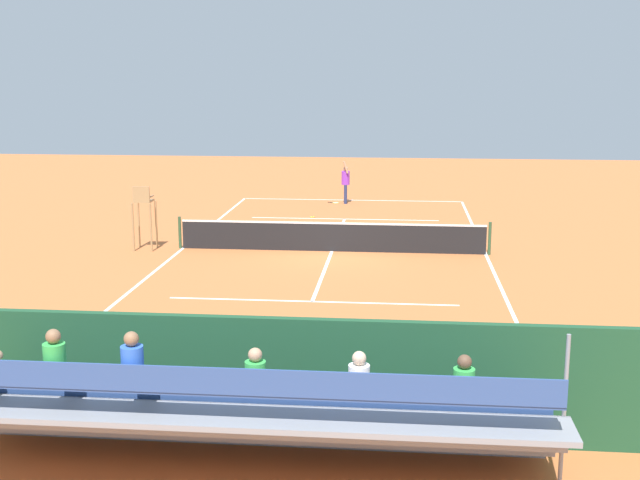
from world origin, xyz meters
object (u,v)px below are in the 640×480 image
(bleacher_stand, at_px, (236,414))
(tennis_ball_far, at_px, (311,217))
(courtside_bench, at_px, (418,391))
(umpire_chair, at_px, (144,211))
(tennis_racket, at_px, (335,203))
(tennis_ball_near, at_px, (314,217))
(tennis_net, at_px, (332,236))
(tennis_player, at_px, (346,181))
(equipment_bag, at_px, (326,412))

(bleacher_stand, height_order, tennis_ball_far, bleacher_stand)
(bleacher_stand, height_order, courtside_bench, bleacher_stand)
(umpire_chair, bearing_deg, courtside_bench, 124.12)
(tennis_racket, relative_size, tennis_ball_near, 8.78)
(tennis_net, xyz_separation_m, tennis_ball_far, (1.35, -6.17, -0.47))
(tennis_net, relative_size, bleacher_stand, 1.14)
(tennis_net, bearing_deg, tennis_racket, -86.05)
(tennis_net, height_order, courtside_bench, tennis_net)
(tennis_player, relative_size, tennis_ball_far, 29.18)
(tennis_ball_near, distance_m, tennis_ball_far, 0.12)
(umpire_chair, height_order, courtside_bench, umpire_chair)
(tennis_net, height_order, equipment_bag, tennis_net)
(tennis_player, xyz_separation_m, tennis_racket, (0.46, -0.02, -1.00))
(courtside_bench, bearing_deg, tennis_ball_far, -78.62)
(tennis_net, xyz_separation_m, tennis_player, (0.23, -10.03, 0.51))
(equipment_bag, distance_m, tennis_ball_near, 19.78)
(umpire_chair, bearing_deg, bleacher_stand, 112.06)
(courtside_bench, height_order, tennis_ball_near, courtside_bench)
(tennis_racket, bearing_deg, tennis_ball_far, 80.34)
(tennis_player, relative_size, tennis_ball_near, 29.18)
(tennis_net, relative_size, tennis_ball_near, 156.06)
(courtside_bench, height_order, tennis_ball_far, courtside_bench)
(bleacher_stand, xyz_separation_m, tennis_ball_far, (1.25, -21.56, -0.92))
(bleacher_stand, xyz_separation_m, tennis_player, (0.13, -25.42, 0.06))
(tennis_net, height_order, tennis_ball_near, tennis_net)
(equipment_bag, relative_size, tennis_ball_near, 13.64)
(courtside_bench, distance_m, tennis_ball_far, 19.84)
(tennis_player, bearing_deg, tennis_ball_near, 74.80)
(tennis_net, height_order, bleacher_stand, bleacher_stand)
(tennis_player, distance_m, tennis_ball_near, 4.05)
(equipment_bag, height_order, tennis_racket, equipment_bag)
(courtside_bench, xyz_separation_m, tennis_racket, (3.25, -23.32, -0.54))
(equipment_bag, relative_size, tennis_ball_far, 13.64)
(equipment_bag, relative_size, tennis_racket, 1.55)
(tennis_player, bearing_deg, umpire_chair, 60.11)
(courtside_bench, bearing_deg, tennis_net, -79.09)
(bleacher_stand, bearing_deg, tennis_ball_far, -86.68)
(bleacher_stand, relative_size, tennis_ball_near, 137.27)
(tennis_net, bearing_deg, umpire_chair, 3.19)
(umpire_chair, xyz_separation_m, tennis_ball_near, (-4.94, -6.59, -1.28))
(courtside_bench, relative_size, tennis_ball_near, 27.27)
(tennis_net, relative_size, umpire_chair, 4.81)
(tennis_net, bearing_deg, tennis_ball_near, -78.56)
(tennis_racket, bearing_deg, tennis_ball_near, 81.49)
(courtside_bench, height_order, tennis_racket, courtside_bench)
(equipment_bag, distance_m, tennis_player, 23.48)
(umpire_chair, xyz_separation_m, tennis_ball_far, (-4.85, -6.52, -1.28))
(tennis_player, height_order, tennis_ball_near, tennis_player)
(tennis_player, distance_m, tennis_ball_far, 4.14)
(umpire_chair, height_order, tennis_racket, umpire_chair)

